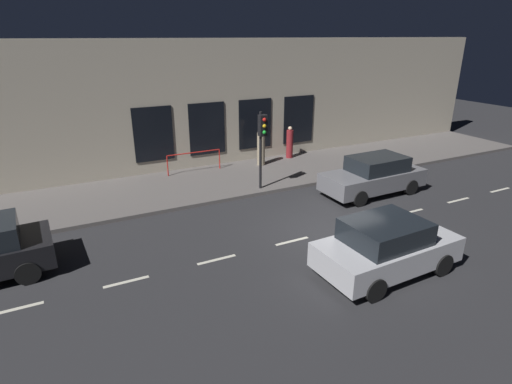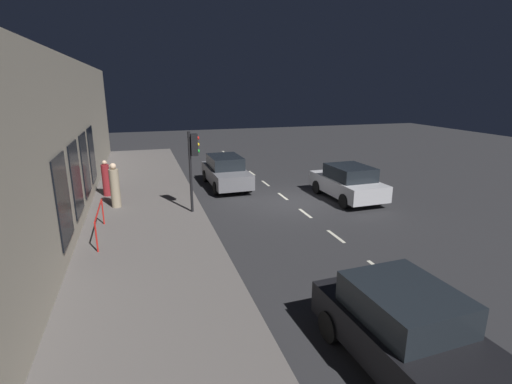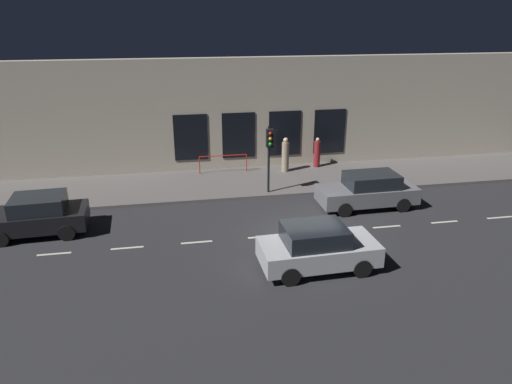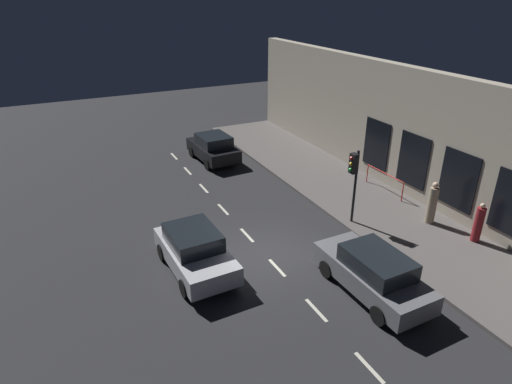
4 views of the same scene
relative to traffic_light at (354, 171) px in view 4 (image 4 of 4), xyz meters
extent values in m
plane|color=#28282B|center=(-4.33, -0.46, -2.50)|extent=(60.00, 60.00, 0.00)
cube|color=#5B5654|center=(1.92, -0.46, -2.43)|extent=(4.50, 32.00, 0.15)
cube|color=#B2A893|center=(4.47, -0.46, 0.54)|extent=(0.60, 32.00, 6.08)
cube|color=black|center=(4.14, -1.75, -0.51)|extent=(0.04, 1.80, 2.48)
cube|color=black|center=(4.14, 0.84, -0.51)|extent=(0.04, 1.80, 2.48)
cube|color=black|center=(4.14, 3.42, -0.51)|extent=(0.04, 1.80, 2.48)
cube|color=beige|center=(-4.33, -6.66, -2.50)|extent=(0.12, 1.20, 0.01)
cube|color=beige|center=(-4.33, -4.06, -2.50)|extent=(0.12, 1.20, 0.01)
cube|color=beige|center=(-4.33, -1.46, -2.50)|extent=(0.12, 1.20, 0.01)
cube|color=beige|center=(-4.33, 1.14, -2.50)|extent=(0.12, 1.20, 0.01)
cube|color=beige|center=(-4.33, 3.74, -2.50)|extent=(0.12, 1.20, 0.01)
cube|color=beige|center=(-4.33, 6.34, -2.50)|extent=(0.12, 1.20, 0.01)
cube|color=beige|center=(-4.33, 8.94, -2.50)|extent=(0.12, 1.20, 0.01)
cube|color=beige|center=(-4.33, 11.54, -2.50)|extent=(0.12, 1.20, 0.01)
cylinder|color=black|center=(0.14, 0.00, -0.74)|extent=(0.11, 0.11, 3.23)
cube|color=black|center=(-0.05, 0.00, 0.36)|extent=(0.26, 0.32, 0.84)
sphere|color=red|center=(-0.19, 0.00, 0.61)|extent=(0.15, 0.15, 0.15)
sphere|color=gold|center=(-0.19, 0.00, 0.36)|extent=(0.15, 0.15, 0.15)
sphere|color=green|center=(-0.19, 0.00, 0.11)|extent=(0.15, 0.15, 0.15)
cube|color=black|center=(-2.42, 9.89, -1.87)|extent=(2.05, 3.91, 0.70)
cube|color=black|center=(-2.41, 9.73, -1.22)|extent=(1.74, 2.06, 0.60)
cylinder|color=black|center=(-3.35, 11.02, -2.18)|extent=(0.25, 0.65, 0.64)
cylinder|color=black|center=(-1.61, 11.11, -2.18)|extent=(0.25, 0.65, 0.64)
cylinder|color=black|center=(-3.23, 8.66, -2.18)|extent=(0.25, 0.65, 0.64)
cylinder|color=black|center=(-1.49, 8.75, -2.18)|extent=(0.25, 0.65, 0.64)
cube|color=#B7B7BC|center=(-7.03, -0.25, -1.87)|extent=(2.00, 4.05, 0.70)
cube|color=black|center=(-7.03, -0.09, -1.22)|extent=(1.71, 2.13, 0.60)
cylinder|color=black|center=(-6.11, -1.45, -2.18)|extent=(0.24, 0.65, 0.64)
cylinder|color=black|center=(-7.86, -1.51, -2.18)|extent=(0.24, 0.65, 0.64)
cylinder|color=black|center=(-6.19, 1.02, -2.18)|extent=(0.24, 0.65, 0.64)
cylinder|color=black|center=(-7.94, 0.96, -2.18)|extent=(0.24, 0.65, 0.64)
cube|color=slate|center=(-2.17, -4.04, -1.87)|extent=(1.82, 4.41, 0.70)
cube|color=black|center=(-2.17, -4.21, -1.22)|extent=(1.58, 2.30, 0.60)
cylinder|color=black|center=(-3.01, -2.69, -2.18)|extent=(0.23, 0.64, 0.64)
cylinder|color=black|center=(-1.38, -2.67, -2.18)|extent=(0.23, 0.64, 0.64)
cylinder|color=black|center=(-2.96, -5.41, -2.18)|extent=(0.23, 0.64, 0.64)
cylinder|color=black|center=(-1.33, -5.38, -2.18)|extent=(0.23, 0.64, 0.64)
cylinder|color=gray|center=(3.09, -1.55, -1.54)|extent=(0.47, 0.47, 1.62)
sphere|color=beige|center=(3.09, -1.55, -0.61)|extent=(0.26, 0.26, 0.26)
cube|color=beige|center=(3.21, -1.58, -0.61)|extent=(0.06, 0.08, 0.07)
cylinder|color=maroon|center=(3.57, -3.48, -1.62)|extent=(0.37, 0.37, 1.46)
sphere|color=beige|center=(3.57, -3.48, -0.79)|extent=(0.20, 0.20, 0.20)
cube|color=beige|center=(3.47, -3.48, -0.79)|extent=(0.04, 0.06, 0.06)
cylinder|color=red|center=(3.45, 0.52, -1.88)|extent=(0.05, 0.05, 0.95)
cylinder|color=red|center=(3.45, 3.06, -1.88)|extent=(0.05, 0.05, 0.95)
cylinder|color=red|center=(3.45, 1.79, -1.40)|extent=(0.05, 2.55, 0.05)
camera|label=1|loc=(-14.30, 7.43, 3.70)|focal=28.71mm
camera|label=2|loc=(1.96, 14.81, 2.58)|focal=26.85mm
camera|label=3|loc=(-20.81, 4.45, 5.80)|focal=33.29mm
camera|label=4|loc=(-10.98, -13.16, 6.91)|focal=30.87mm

